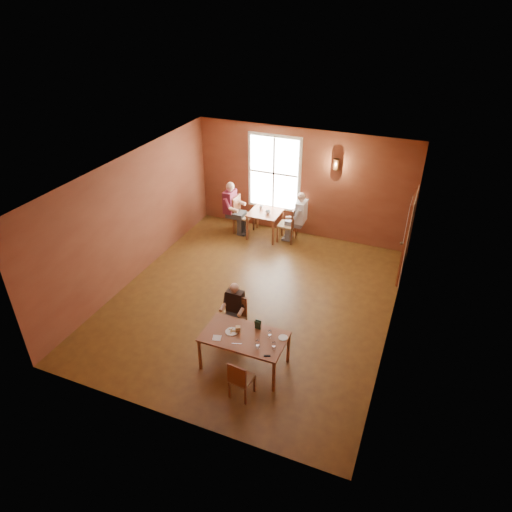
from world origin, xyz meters
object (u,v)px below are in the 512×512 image
at_px(diner_main, 234,316).
at_px(main_table, 244,351).
at_px(chair_empty, 242,378).
at_px(chair_diner_white, 287,224).
at_px(chair_diner_maroon, 244,215).
at_px(diner_maroon, 243,209).
at_px(chair_diner_main, 234,320).
at_px(diner_white, 288,218).
at_px(second_table, 265,224).

bearing_deg(diner_main, main_table, 128.88).
bearing_deg(chair_empty, diner_main, 126.19).
bearing_deg(chair_diner_white, chair_diner_maroon, 90.00).
distance_m(chair_diner_maroon, diner_maroon, 0.19).
xyz_separation_m(chair_diner_main, diner_white, (-0.31, 4.22, 0.25)).
distance_m(diner_main, diner_maroon, 4.57).
bearing_deg(diner_maroon, second_table, 90.00).
height_order(chair_diner_maroon, diner_maroon, diner_maroon).
bearing_deg(chair_diner_white, chair_diner_main, -175.37).
xyz_separation_m(second_table, diner_white, (0.68, 0.00, 0.32)).
distance_m(main_table, chair_diner_maroon, 5.33).
bearing_deg(main_table, chair_diner_main, 127.57).
xyz_separation_m(main_table, diner_maroon, (-2.17, 4.87, 0.37)).
height_order(diner_main, diner_maroon, diner_maroon).
xyz_separation_m(chair_diner_main, chair_empty, (0.74, -1.32, -0.05)).
bearing_deg(chair_diner_maroon, diner_main, 21.11).
distance_m(main_table, chair_diner_white, 4.95).
height_order(chair_diner_main, diner_white, diner_white).
bearing_deg(chair_diner_maroon, chair_diner_main, 21.25).
bearing_deg(second_table, chair_diner_white, 0.00).
height_order(chair_diner_white, diner_white, diner_white).
bearing_deg(chair_diner_main, chair_empty, 119.39).
xyz_separation_m(chair_diner_white, diner_maroon, (-1.33, 0.00, 0.22)).
xyz_separation_m(chair_empty, diner_maroon, (-2.42, 5.54, 0.33)).
bearing_deg(diner_main, diner_white, -85.80).
distance_m(chair_diner_main, chair_diner_white, 4.24).
distance_m(chair_diner_main, diner_main, 0.11).
relative_size(diner_main, diner_white, 0.80).
relative_size(main_table, diner_main, 1.37).
relative_size(chair_empty, chair_diner_white, 0.79).
bearing_deg(diner_maroon, main_table, 24.02).
distance_m(chair_diner_main, chair_empty, 1.51).
bearing_deg(diner_main, chair_diner_main, -90.00).
xyz_separation_m(main_table, chair_diner_white, (-0.84, 4.87, 0.15)).
relative_size(diner_main, second_table, 1.32).
bearing_deg(chair_diner_maroon, diner_maroon, -90.00).
bearing_deg(diner_maroon, chair_diner_maroon, 90.00).
distance_m(chair_empty, diner_maroon, 6.06).
relative_size(chair_empty, second_table, 0.95).
distance_m(chair_diner_main, chair_diner_maroon, 4.53).
bearing_deg(diner_main, diner_maroon, -68.54).
bearing_deg(chair_empty, chair_diner_white, 107.31).
distance_m(main_table, diner_main, 0.82).
xyz_separation_m(chair_diner_main, chair_diner_maroon, (-1.64, 4.22, 0.09)).
bearing_deg(chair_diner_white, second_table, 90.00).
xyz_separation_m(main_table, chair_empty, (0.24, -0.67, 0.04)).
height_order(main_table, diner_white, diner_white).
height_order(second_table, chair_diner_white, chair_diner_white).
height_order(main_table, diner_main, diner_main).
distance_m(main_table, diner_white, 4.95).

